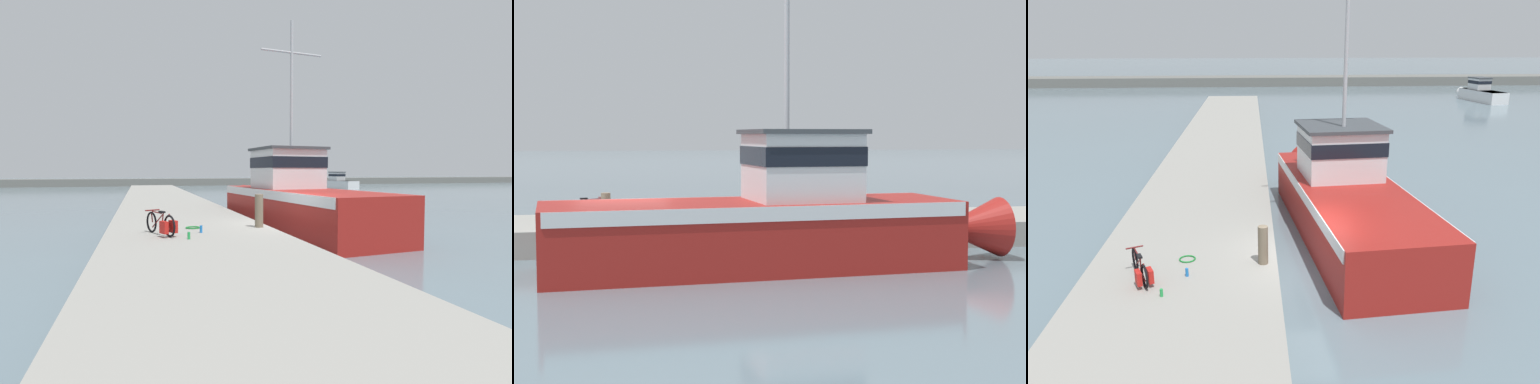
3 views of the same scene
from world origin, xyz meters
The scene contains 8 objects.
ground_plane centered at (0.00, 0.00, 0.00)m, with size 320.00×320.00×0.00m, color slate.
dock_pier centered at (-3.36, 0.00, 0.39)m, with size 5.04×80.00×0.79m, color gray.
fishing_boat_main centered at (1.77, 3.92, 1.31)m, with size 4.34×12.84×9.27m.
bicycle_touring centered at (-4.27, -1.31, 1.10)m, with size 0.85×1.59×0.68m.
mooring_post centered at (-1.22, -0.47, 1.31)m, with size 0.27×0.27×1.06m, color #756651.
hose_coil centered at (-3.29, -0.11, 0.81)m, with size 0.45×0.45×0.04m, color #197A2D.
water_bottle_by_bike centered at (-3.18, -1.11, 0.89)m, with size 0.08×0.08×0.22m, color blue.
water_bottle_on_curb centered at (-3.65, -2.13, 0.88)m, with size 0.07×0.07×0.19m, color green.
Camera 2 is at (21.85, 0.19, 3.51)m, focal length 55.00 mm.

